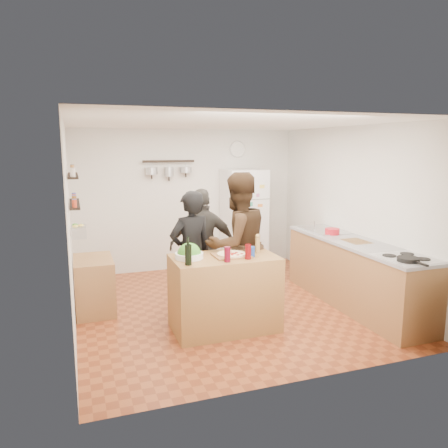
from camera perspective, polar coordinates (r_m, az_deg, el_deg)
name	(u,v)px	position (r m, az deg, el deg)	size (l,w,h in m)	color
room_shell	(217,214)	(6.25, -0.87, 1.34)	(4.20, 4.20, 4.20)	brown
prep_island	(224,293)	(5.34, 0.06, -9.00)	(1.25, 0.72, 0.91)	olive
pizza_board	(231,256)	(5.21, 0.97, -4.14)	(0.42, 0.34, 0.02)	brown
pizza	(231,254)	(5.21, 0.97, -3.94)	(0.34, 0.34, 0.02)	beige
salad_bowl	(189,256)	(5.13, -4.57, -4.14)	(0.33, 0.33, 0.07)	white
wine_bottle	(188,255)	(4.83, -4.69, -4.04)	(0.08, 0.08, 0.23)	black
wine_glass_near	(227,254)	(4.95, 0.43, -3.98)	(0.07, 0.07, 0.17)	#540717
wine_glass_far	(248,252)	(5.08, 3.16, -3.63)	(0.07, 0.07, 0.17)	#5B070A
pepper_mill	(258,245)	(5.39, 4.41, -2.77)	(0.06, 0.06, 0.19)	olive
salt_canister	(252,252)	(5.19, 3.64, -3.64)	(0.08, 0.08, 0.12)	navy
person_left	(191,253)	(5.73, -4.35, -3.85)	(0.60, 0.39, 1.65)	black
person_center	(237,245)	(5.69, 1.73, -2.71)	(0.91, 0.71, 1.88)	black
person_back	(203,245)	(6.22, -2.74, -2.82)	(0.95, 0.40, 1.62)	#2D2B28
counter_run	(355,274)	(6.37, 16.69, -6.30)	(0.63, 2.63, 0.90)	#9E7042
stove_top	(406,258)	(5.54, 22.67, -4.17)	(0.60, 0.62, 0.02)	white
skillet	(408,259)	(5.36, 22.94, -4.28)	(0.25, 0.25, 0.05)	black
sink	(323,230)	(6.95, 12.81, -0.83)	(0.50, 0.80, 0.03)	silver
cutting_board	(356,242)	(6.26, 16.88, -2.24)	(0.30, 0.40, 0.02)	olive
red_bowl	(332,231)	(6.64, 13.96, -0.95)	(0.21, 0.21, 0.09)	red
fridge	(244,219)	(7.89, 2.58, 0.60)	(0.70, 0.68, 1.80)	white
wall_clock	(237,149)	(8.09, 1.77, 9.73)	(0.30, 0.30, 0.03)	silver
spice_shelf_lower	(74,204)	(5.72, -18.95, 2.50)	(0.12, 1.00, 0.03)	black
spice_shelf_upper	(73,176)	(5.69, -19.15, 6.00)	(0.12, 1.00, 0.03)	black
produce_basket	(79,231)	(5.77, -18.45, -0.92)	(0.18, 0.35, 0.14)	silver
side_table	(94,285)	(6.17, -16.58, -7.65)	(0.50, 0.80, 0.73)	#9C7741
pot_rack	(169,161)	(7.65, -7.24, 8.13)	(0.90, 0.04, 0.04)	black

